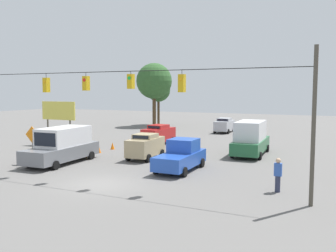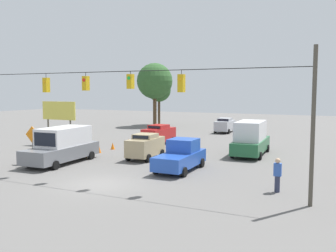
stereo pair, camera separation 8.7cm
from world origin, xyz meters
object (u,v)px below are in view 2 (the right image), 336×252
Objects in this scene: sedan_tan_withflow_mid at (145,146)px; roadside_billboard at (59,113)px; pickup_truck_blue_crossing_near at (181,156)px; traffic_cone_nearest at (57,159)px; sedan_silver_withflow_deep at (225,125)px; work_zone_sign at (32,138)px; box_truck_grey_parked_shoulder at (63,145)px; traffic_cone_fifth at (129,142)px; pedestrian at (277,175)px; traffic_cone_second at (78,154)px; box_truck_green_oncoming_far at (251,138)px; tree_horizon_left at (155,81)px; tree_horizon_right at (159,90)px; overhead_signal_span at (108,103)px; sedan_red_withflow_far at (159,134)px; traffic_cone_fourth at (113,146)px; traffic_cone_third at (99,149)px.

roadside_billboard is at bearing -13.59° from sedan_tan_withflow_mid.
pickup_truck_blue_crossing_near is 8.01× the size of traffic_cone_nearest.
sedan_silver_withflow_deep is 27.37m from work_zone_sign.
traffic_cone_fifth is at bearing -88.22° from box_truck_grey_parked_shoulder.
sedan_tan_withflow_mid is at bearing 131.94° from traffic_cone_fifth.
traffic_cone_second is at bearing -12.43° from pedestrian.
box_truck_green_oncoming_far is 27.92m from tree_horizon_left.
tree_horizon_right is at bearing -70.38° from traffic_cone_fifth.
overhead_signal_span is 28.72m from sedan_silver_withflow_deep.
tree_horizon_right reaches higher than sedan_silver_withflow_deep.
pedestrian is at bearing 136.59° from sedan_red_withflow_far.
pickup_truck_blue_crossing_near is at bearing 124.16° from sedan_red_withflow_far.
traffic_cone_fourth is 8.68m from work_zone_sign.
sedan_tan_withflow_mid is at bearing -138.02° from traffic_cone_nearest.
traffic_cone_nearest is at bearing 41.98° from sedan_tan_withflow_mid.
box_truck_green_oncoming_far reaches higher than traffic_cone_fourth.
traffic_cone_third is (6.70, -8.13, -4.39)m from overhead_signal_span.
traffic_cone_second is (0.19, -2.64, 0.00)m from traffic_cone_nearest.
traffic_cone_second is 8.24m from roadside_billboard.
pedestrian is at bearing 179.82° from work_zone_sign.
roadside_billboard is (13.00, -10.13, -1.52)m from overhead_signal_span.
pickup_truck_blue_crossing_near is 5.05m from sedan_tan_withflow_mid.
work_zone_sign is (-4.85, 8.24, -1.21)m from roadside_billboard.
box_truck_grey_parked_shoulder is (6.46, -3.24, -3.38)m from overhead_signal_span.
pedestrian is (-16.11, 1.40, -0.39)m from box_truck_grey_parked_shoulder.
traffic_cone_second and traffic_cone_fifth have the same top height.
traffic_cone_third is 1.00× the size of traffic_cone_fourth.
tree_horizon_left reaches higher than traffic_cone_fifth.
overhead_signal_span reaches higher than sedan_tan_withflow_mid.
sedan_red_withflow_far is 9.97m from traffic_cone_second.
sedan_red_withflow_far is at bearing -105.98° from work_zone_sign.
box_truck_green_oncoming_far reaches higher than box_truck_grey_parked_shoulder.
tree_horizon_left is (12.24, -24.75, 5.83)m from sedan_tan_withflow_mid.
traffic_cone_fourth is 0.09× the size of tree_horizon_right.
tree_horizon_right is at bearing -62.83° from sedan_red_withflow_far.
sedan_red_withflow_far reaches higher than sedan_silver_withflow_deep.
tree_horizon_right is (17.20, -30.16, 4.56)m from pickup_truck_blue_crossing_near.
sedan_red_withflow_far is 2.24× the size of pedestrian.
sedan_silver_withflow_deep is at bearing -101.03° from box_truck_grey_parked_shoulder.
sedan_silver_withflow_deep is 6.72× the size of traffic_cone_second.
roadside_billboard reaches higher than traffic_cone_fifth.
sedan_red_withflow_far is 10.22m from box_truck_green_oncoming_far.
box_truck_green_oncoming_far is 3.53× the size of pedestrian.
overhead_signal_span is at bearing 10.78° from pedestrian.
sedan_silver_withflow_deep is 0.45× the size of tree_horizon_left.
tree_horizon_right is (6.36, -32.97, 3.55)m from work_zone_sign.
tree_horizon_right is (7.86, -32.03, 5.21)m from traffic_cone_nearest.
tree_horizon_right is (12.92, -27.48, 4.49)m from sedan_tan_withflow_mid.
overhead_signal_span is at bearing 102.19° from sedan_tan_withflow_mid.
tree_horizon_left reaches higher than traffic_cone_fourth.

